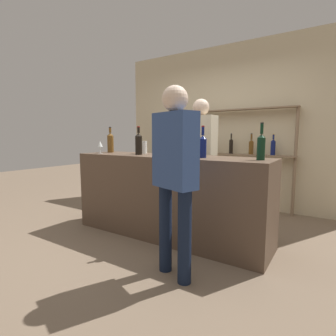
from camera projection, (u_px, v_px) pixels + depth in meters
name	position (u px, v px, depth m)	size (l,w,h in m)	color
ground_plane	(168.00, 236.00, 3.27)	(16.00, 16.00, 0.00)	#7A6651
bar_counter	(168.00, 196.00, 3.21)	(2.45, 0.62, 1.00)	brown
back_wall	(226.00, 127.00, 4.69)	(4.05, 0.12, 2.80)	beige
back_shelf	(222.00, 142.00, 4.58)	(2.41, 0.18, 1.68)	#897056
counter_bottle_0	(110.00, 142.00, 3.76)	(0.09, 0.09, 0.36)	brown
counter_bottle_1	(170.00, 146.00, 2.87)	(0.08, 0.08, 0.34)	black
counter_bottle_2	(261.00, 146.00, 2.55)	(0.08, 0.08, 0.36)	black
counter_bottle_3	(186.00, 145.00, 3.05)	(0.08, 0.08, 0.33)	brown
counter_bottle_4	(203.00, 146.00, 2.82)	(0.08, 0.08, 0.34)	#0F1956
counter_bottle_5	(139.00, 143.00, 3.30)	(0.09, 0.09, 0.36)	black
wine_glass	(100.00, 144.00, 3.54)	(0.07, 0.07, 0.17)	silver
cork_jar	(143.00, 147.00, 3.53)	(0.12, 0.12, 0.17)	silver
server_behind_counter	(200.00, 151.00, 3.68)	(0.46, 0.24, 1.74)	#575347
customer_right	(175.00, 167.00, 2.21)	(0.45, 0.31, 1.65)	#121C33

